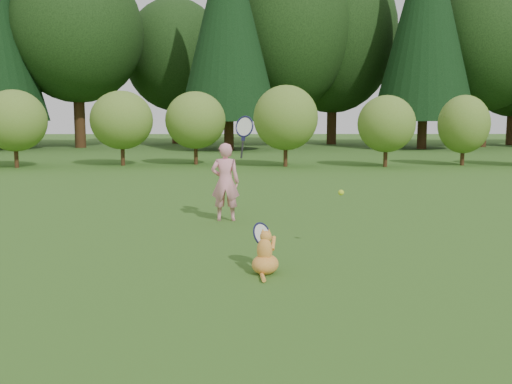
{
  "coord_description": "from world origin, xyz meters",
  "views": [
    {
      "loc": [
        0.14,
        -7.0,
        1.74
      ],
      "look_at": [
        0.2,
        0.8,
        0.7
      ],
      "focal_mm": 40.0,
      "sensor_mm": 36.0,
      "label": 1
    }
  ],
  "objects": [
    {
      "name": "ground",
      "position": [
        0.0,
        0.0,
        0.0
      ],
      "size": [
        100.0,
        100.0,
        0.0
      ],
      "primitive_type": "plane",
      "color": "#214D15",
      "rests_on": "ground"
    },
    {
      "name": "shrub_row",
      "position": [
        0.0,
        13.0,
        1.4
      ],
      "size": [
        28.0,
        3.0,
        2.8
      ],
      "primitive_type": null,
      "color": "#597725",
      "rests_on": "ground"
    },
    {
      "name": "woodland_backdrop",
      "position": [
        0.0,
        23.0,
        7.5
      ],
      "size": [
        48.0,
        10.0,
        15.0
      ],
      "primitive_type": null,
      "color": "black",
      "rests_on": "ground"
    },
    {
      "name": "child",
      "position": [
        -0.29,
        2.44,
        0.68
      ],
      "size": [
        0.75,
        0.49,
        1.94
      ],
      "rotation": [
        0.0,
        0.0,
        3.12
      ],
      "color": "pink",
      "rests_on": "ground"
    },
    {
      "name": "cat",
      "position": [
        0.29,
        -0.81,
        0.26
      ],
      "size": [
        0.48,
        0.78,
        0.66
      ],
      "rotation": [
        0.0,
        0.0,
        -0.37
      ],
      "color": "orange",
      "rests_on": "ground"
    },
    {
      "name": "tennis_ball",
      "position": [
        1.3,
        0.33,
        0.75
      ],
      "size": [
        0.08,
        0.08,
        0.08
      ],
      "color": "#C8DE1A",
      "rests_on": "ground"
    }
  ]
}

